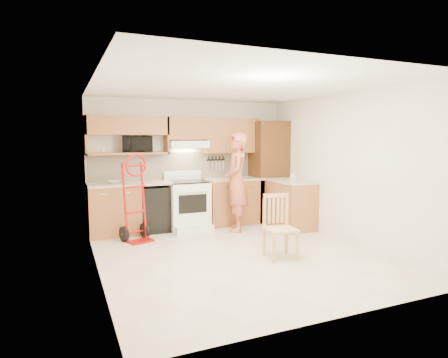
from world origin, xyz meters
TOP-DOWN VIEW (x-y plane):
  - floor at (0.00, 0.00)m, footprint 4.00×4.50m
  - ceiling at (0.00, 0.00)m, footprint 4.00×4.50m
  - wall_back at (0.00, 2.26)m, footprint 4.00×0.02m
  - wall_front at (0.00, -2.26)m, footprint 4.00×0.02m
  - wall_left at (-2.01, 0.00)m, footprint 0.02×4.50m
  - wall_right at (2.01, 0.00)m, footprint 0.02×4.50m
  - backsplash at (0.00, 2.23)m, footprint 3.92×0.03m
  - lower_cab_left at (-1.55, 1.95)m, footprint 0.90×0.60m
  - dishwasher at (-0.80, 1.95)m, footprint 0.60×0.60m
  - lower_cab_right at (0.83, 1.95)m, footprint 1.14×0.60m
  - countertop_left at (-1.25, 1.95)m, footprint 1.50×0.63m
  - countertop_right at (0.83, 1.95)m, footprint 1.14×0.63m
  - cab_return_right at (1.70, 1.15)m, footprint 0.60×1.00m
  - countertop_return at (1.70, 1.15)m, footprint 0.63×1.00m
  - pantry_tall at (1.65, 1.95)m, footprint 0.70×0.60m
  - upper_cab_left at (-1.25, 2.08)m, footprint 1.50×0.33m
  - upper_shelf_mw at (-1.25, 2.08)m, footprint 1.50×0.33m
  - upper_cab_center at (-0.12, 2.08)m, footprint 0.76×0.33m
  - upper_cab_right at (0.83, 2.08)m, footprint 1.14×0.33m
  - range_hood at (-0.12, 2.02)m, footprint 0.76×0.46m
  - knife_strip at (0.55, 2.21)m, footprint 0.40×0.05m
  - microwave at (-1.08, 2.08)m, footprint 0.58×0.43m
  - range at (-0.19, 1.78)m, footprint 0.75×0.99m
  - person at (0.62, 1.35)m, footprint 0.66×0.79m
  - hand_truck at (-1.24, 1.35)m, footprint 0.65×0.62m
  - dining_chair at (0.51, -0.41)m, footprint 0.47×0.50m
  - soap_bottle at (1.70, 1.08)m, footprint 0.09×0.09m
  - bowl at (-1.54, 1.95)m, footprint 0.25×0.25m

SIDE VIEW (x-z plane):
  - floor at x=0.00m, z-range -0.02..0.00m
  - dishwasher at x=-0.80m, z-range 0.00..0.85m
  - lower_cab_left at x=-1.55m, z-range 0.00..0.90m
  - lower_cab_right at x=0.83m, z-range 0.00..0.90m
  - cab_return_right at x=1.70m, z-range 0.00..0.90m
  - dining_chair at x=0.51m, z-range 0.00..0.93m
  - range at x=-0.19m, z-range 0.00..1.11m
  - hand_truck at x=-1.24m, z-range 0.00..1.34m
  - countertop_left at x=-1.25m, z-range 0.90..0.94m
  - countertop_right at x=0.83m, z-range 0.90..0.94m
  - countertop_return at x=1.70m, z-range 0.90..0.94m
  - person at x=0.62m, z-range 0.00..1.85m
  - bowl at x=-1.54m, z-range 0.94..0.99m
  - soap_bottle at x=1.70m, z-range 0.94..1.12m
  - pantry_tall at x=1.65m, z-range 0.00..2.10m
  - backsplash at x=0.00m, z-range 0.92..1.48m
  - knife_strip at x=0.55m, z-range 1.09..1.39m
  - wall_back at x=0.00m, z-range 0.00..2.50m
  - wall_front at x=0.00m, z-range 0.00..2.50m
  - wall_left at x=-2.01m, z-range 0.00..2.50m
  - wall_right at x=2.01m, z-range 0.00..2.50m
  - upper_shelf_mw at x=-1.25m, z-range 1.45..1.49m
  - range_hood at x=-0.12m, z-range 1.56..1.70m
  - microwave at x=-1.08m, z-range 1.49..1.79m
  - upper_cab_right at x=0.83m, z-range 1.45..2.15m
  - upper_cab_center at x=-0.12m, z-range 1.72..2.16m
  - upper_cab_left at x=-1.25m, z-range 1.81..2.15m
  - ceiling at x=0.00m, z-range 2.50..2.52m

